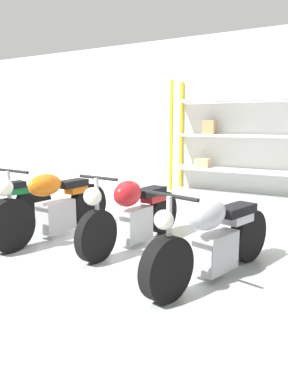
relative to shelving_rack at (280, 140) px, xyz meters
The scene contains 6 objects.
ground_plane 4.80m from the shelving_rack, 101.10° to the right, with size 30.00×30.00×0.00m, color #B2B7B7.
back_wall 1.12m from the shelving_rack, 157.99° to the left, with size 30.00×0.08×3.60m.
shelving_rack is the anchor object (origin of this frame).
motorcycle_orange 5.11m from the shelving_rack, 114.83° to the right, with size 0.67×2.09×1.03m.
motorcycle_red 4.48m from the shelving_rack, 102.69° to the right, with size 0.55×2.04×1.00m.
motorcycle_silver 4.84m from the shelving_rack, 86.57° to the right, with size 0.77×2.02×0.98m.
Camera 1 is at (2.42, -3.74, 1.58)m, focal length 35.00 mm.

